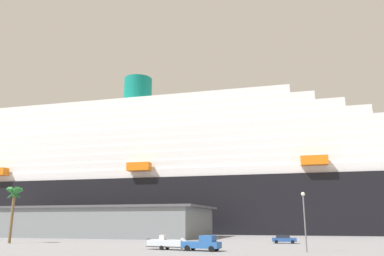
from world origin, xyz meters
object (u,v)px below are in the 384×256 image
palm_tree (14,197)px  small_boat_on_trailer (170,243)px  cruise_ship (221,178)px  pickup_truck (203,243)px  street_lamp (304,213)px  parked_car_blue_suv (284,239)px

palm_tree → small_boat_on_trailer: bearing=-12.3°
cruise_ship → small_boat_on_trailer: bearing=-83.6°
pickup_truck → street_lamp: (14.42, 2.43, 4.34)m
cruise_ship → palm_tree: size_ratio=26.32×
pickup_truck → palm_tree: size_ratio=0.53×
parked_car_blue_suv → street_lamp: bearing=-78.5°
parked_car_blue_suv → small_boat_on_trailer: bearing=-124.8°
pickup_truck → parked_car_blue_suv: pickup_truck is taller
small_boat_on_trailer → pickup_truck: bearing=-8.6°
small_boat_on_trailer → street_lamp: (19.78, 1.62, 4.42)m
pickup_truck → parked_car_blue_suv: bearing=66.3°
pickup_truck → parked_car_blue_suv: (10.20, 23.22, -0.21)m
pickup_truck → small_boat_on_trailer: bearing=171.4°
small_boat_on_trailer → street_lamp: street_lamp is taller
cruise_ship → pickup_truck: cruise_ship is taller
small_boat_on_trailer → parked_car_blue_suv: (15.56, 22.41, -0.13)m
street_lamp → parked_car_blue_suv: 21.70m
small_boat_on_trailer → parked_car_blue_suv: 27.29m
pickup_truck → palm_tree: 42.85m
cruise_ship → pickup_truck: 84.12m
street_lamp → parked_car_blue_suv: size_ratio=1.77×
small_boat_on_trailer → palm_tree: 37.56m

